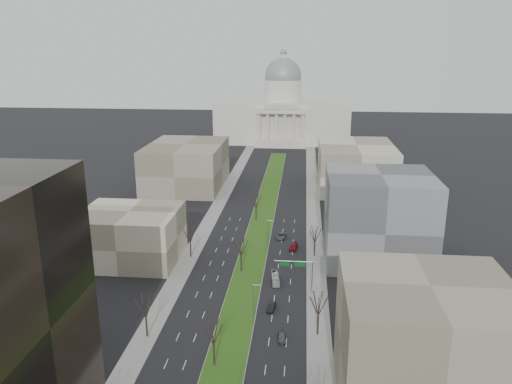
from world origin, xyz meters
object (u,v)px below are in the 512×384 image
Objects in this scene: box_van at (275,278)px; car_red at (293,247)px; car_grey_near at (282,337)px; car_black at (271,307)px; car_grey_far at (281,236)px.

car_red is at bearing 72.81° from box_van.
car_black is (-2.84, 11.69, 0.03)m from car_grey_near.
car_grey_near is 55.16m from car_grey_far.
car_grey_far is 0.73× the size of box_van.
car_grey_near is at bearing -79.74° from car_grey_far.
car_black is 35.42m from car_red.
car_grey_far is (0.09, 43.40, 0.03)m from car_black.
car_black is 13.86m from box_van.
car_black is at bearing 97.37° from car_grey_near.
box_van is (-0.00, -29.54, 0.27)m from car_grey_far.
car_grey_near is 0.55× the size of box_van.
box_van is (0.09, 13.86, 0.30)m from car_black.
car_grey_far is (-3.98, 8.21, 0.01)m from car_red.
car_red is at bearing -56.73° from car_grey_far.
car_grey_far reaches higher than car_black.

